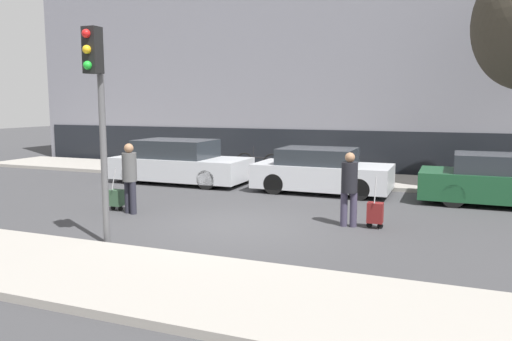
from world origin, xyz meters
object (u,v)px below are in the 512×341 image
at_px(traffic_light, 97,93).
at_px(pedestrian_left, 130,174).
at_px(parked_car_2, 512,182).
at_px(parked_bicycle, 258,163).
at_px(parked_car_1, 321,171).
at_px(pedestrian_right, 349,185).
at_px(trolley_left, 116,198).
at_px(trolley_right, 375,213).
at_px(parked_car_0, 180,163).

bearing_deg(traffic_light, pedestrian_left, 115.28).
relative_size(parked_car_2, parked_bicycle, 2.58).
xyz_separation_m(parked_car_1, pedestrian_right, (1.58, -3.85, 0.27)).
bearing_deg(traffic_light, trolley_left, 122.86).
bearing_deg(traffic_light, parked_bicycle, 93.65).
relative_size(trolley_right, parked_bicycle, 0.61).
xyz_separation_m(pedestrian_left, trolley_left, (-0.53, 0.16, -0.63)).
distance_m(parked_car_0, pedestrian_left, 4.72).
xyz_separation_m(parked_car_1, traffic_light, (-2.34, -6.96, 2.17)).
bearing_deg(trolley_left, parked_car_2, 25.02).
height_order(parked_car_1, trolley_right, parked_car_1).
height_order(parked_car_1, traffic_light, traffic_light).
height_order(parked_car_1, parked_bicycle, parked_car_1).
distance_m(parked_car_2, trolley_right, 4.67).
xyz_separation_m(parked_car_1, trolley_right, (2.13, -3.80, -0.29)).
relative_size(trolley_left, parked_bicycle, 0.60).
height_order(trolley_left, trolley_right, trolley_right).
relative_size(parked_car_2, pedestrian_right, 2.87).
bearing_deg(trolley_right, pedestrian_left, -172.80).
relative_size(pedestrian_left, trolley_right, 1.54).
height_order(parked_car_1, pedestrian_left, pedestrian_left).
height_order(parked_car_2, traffic_light, traffic_light).
bearing_deg(parked_bicycle, pedestrian_right, -54.01).
distance_m(parked_car_1, parked_bicycle, 3.77).
bearing_deg(parked_car_1, parked_bicycle, 141.09).
distance_m(traffic_light, parked_bicycle, 9.63).
bearing_deg(parked_bicycle, pedestrian_left, -94.69).
xyz_separation_m(parked_car_2, trolley_right, (-2.89, -3.66, -0.30)).
distance_m(pedestrian_left, trolley_right, 5.70).
relative_size(parked_car_0, pedestrian_left, 2.68).
relative_size(pedestrian_right, parked_bicycle, 0.90).
bearing_deg(trolley_right, parked_car_1, 119.27).
relative_size(trolley_left, traffic_light, 0.27).
distance_m(parked_car_1, pedestrian_left, 5.72).
relative_size(parked_car_0, pedestrian_right, 2.83).
bearing_deg(pedestrian_right, trolley_left, -0.09).
height_order(parked_car_1, trolley_left, parked_car_1).
xyz_separation_m(trolley_left, pedestrian_right, (5.61, 0.51, 0.58)).
xyz_separation_m(parked_car_0, trolley_left, (0.78, -4.37, -0.35)).
xyz_separation_m(parked_car_2, traffic_light, (-7.35, -6.83, 2.16)).
xyz_separation_m(parked_car_1, parked_car_2, (5.02, -0.13, 0.01)).
bearing_deg(parked_car_2, traffic_light, -137.12).
height_order(parked_car_2, trolley_left, parked_car_2).
relative_size(parked_car_2, traffic_light, 1.16).
bearing_deg(pedestrian_left, trolley_right, 23.72).
xyz_separation_m(parked_car_0, trolley_right, (6.94, -3.82, -0.33)).
bearing_deg(parked_car_0, traffic_light, -70.52).
distance_m(parked_car_0, traffic_light, 7.71).
bearing_deg(traffic_light, pedestrian_right, 38.49).
bearing_deg(pedestrian_right, parked_car_2, -138.02).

